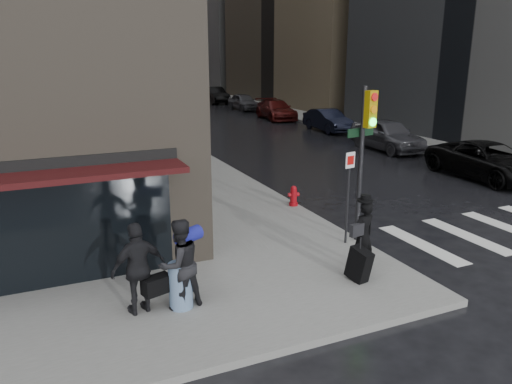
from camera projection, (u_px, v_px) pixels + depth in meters
ground at (329, 284)px, 11.02m from camera, size 140.00×140.00×0.00m
sidewalk_left at (122, 124)px, 34.72m from camera, size 4.00×50.00×0.15m
sidewalk_right at (293, 114)px, 40.01m from camera, size 3.00×50.00×0.15m
man_overcoat at (362, 240)px, 11.09m from camera, size 0.93×1.05×1.81m
man_jeans at (179, 264)px, 9.50m from camera, size 1.31×0.91×1.80m
man_greycoat at (139, 268)px, 9.33m from camera, size 1.12×0.65×1.80m
traffic_light at (364, 144)px, 12.43m from camera, size 0.99×0.54×4.00m
fire_hydrant at (294, 197)px, 16.04m from camera, size 0.38×0.29×0.66m
parked_car_0 at (489, 161)px, 19.90m from camera, size 2.58×5.30×1.45m
parked_car_1 at (387, 134)px, 25.71m from camera, size 2.08×4.81×1.61m
parked_car_2 at (328, 120)px, 31.72m from camera, size 1.58×4.24×1.38m
parked_car_3 at (276, 110)px, 37.30m from camera, size 2.50×5.10×1.43m
parked_car_4 at (244, 102)px, 43.12m from camera, size 1.69×4.13×1.40m
parked_car_5 at (215, 95)px, 48.74m from camera, size 1.65×4.70×1.55m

